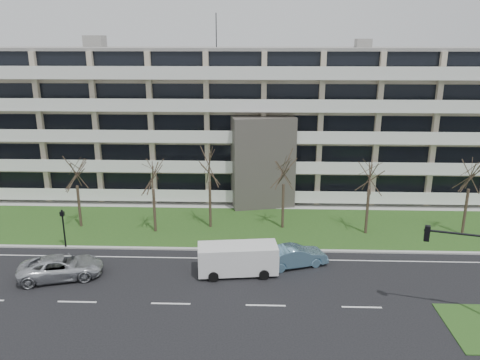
{
  "coord_description": "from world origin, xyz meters",
  "views": [
    {
      "loc": [
        -0.71,
        -25.9,
        15.95
      ],
      "look_at": [
        -1.96,
        10.0,
        5.23
      ],
      "focal_mm": 35.0,
      "sensor_mm": 36.0,
      "label": 1
    }
  ],
  "objects_px": {
    "blue_sedan": "(295,256)",
    "white_van": "(239,257)",
    "silver_pickup": "(61,267)",
    "pedestrian_signal": "(63,224)"
  },
  "relations": [
    {
      "from": "white_van",
      "to": "pedestrian_signal",
      "type": "height_order",
      "value": "pedestrian_signal"
    },
    {
      "from": "pedestrian_signal",
      "to": "blue_sedan",
      "type": "bearing_deg",
      "value": -4.16
    },
    {
      "from": "white_van",
      "to": "pedestrian_signal",
      "type": "xyz_separation_m",
      "value": [
        -14.0,
        3.73,
        0.78
      ]
    },
    {
      "from": "silver_pickup",
      "to": "white_van",
      "type": "height_order",
      "value": "white_van"
    },
    {
      "from": "silver_pickup",
      "to": "blue_sedan",
      "type": "bearing_deg",
      "value": -97.57
    },
    {
      "from": "blue_sedan",
      "to": "pedestrian_signal",
      "type": "relative_size",
      "value": 1.44
    },
    {
      "from": "blue_sedan",
      "to": "white_van",
      "type": "height_order",
      "value": "white_van"
    },
    {
      "from": "blue_sedan",
      "to": "white_van",
      "type": "xyz_separation_m",
      "value": [
        -4.1,
        -1.33,
        0.53
      ]
    },
    {
      "from": "silver_pickup",
      "to": "pedestrian_signal",
      "type": "relative_size",
      "value": 1.73
    },
    {
      "from": "white_van",
      "to": "pedestrian_signal",
      "type": "distance_m",
      "value": 14.51
    }
  ]
}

